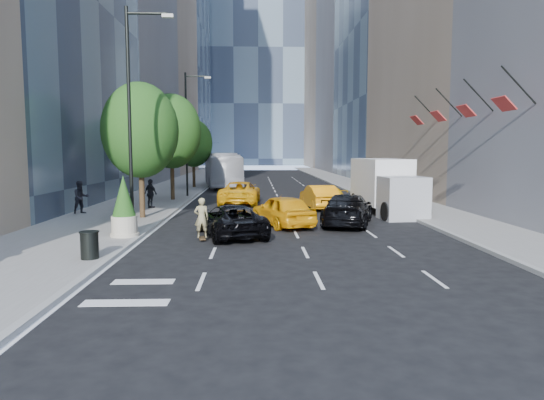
{
  "coord_description": "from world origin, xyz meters",
  "views": [
    {
      "loc": [
        -0.89,
        -18.1,
        3.85
      ],
      "look_at": [
        -0.12,
        4.06,
        1.6
      ],
      "focal_mm": 32.0,
      "sensor_mm": 36.0,
      "label": 1
    }
  ],
  "objects_px": {
    "box_truck": "(386,186)",
    "trash_can": "(90,246)",
    "skateboarder": "(202,221)",
    "black_sedan_lincoln": "(231,220)",
    "planter_shrub": "(124,207)",
    "city_bus": "(222,170)",
    "black_sedan_mercedes": "(348,210)"
  },
  "relations": [
    {
      "from": "skateboarder",
      "to": "black_sedan_lincoln",
      "type": "bearing_deg",
      "value": -150.01
    },
    {
      "from": "black_sedan_lincoln",
      "to": "trash_can",
      "type": "relative_size",
      "value": 5.67
    },
    {
      "from": "black_sedan_lincoln",
      "to": "city_bus",
      "type": "relative_size",
      "value": 0.4
    },
    {
      "from": "black_sedan_mercedes",
      "to": "planter_shrub",
      "type": "relative_size",
      "value": 2.12
    },
    {
      "from": "city_bus",
      "to": "black_sedan_mercedes",
      "type": "bearing_deg",
      "value": -81.39
    },
    {
      "from": "city_bus",
      "to": "planter_shrub",
      "type": "xyz_separation_m",
      "value": [
        -2.22,
        -30.78,
        -0.4
      ]
    },
    {
      "from": "skateboarder",
      "to": "black_sedan_lincoln",
      "type": "relative_size",
      "value": 0.34
    },
    {
      "from": "skateboarder",
      "to": "black_sedan_lincoln",
      "type": "height_order",
      "value": "skateboarder"
    },
    {
      "from": "skateboarder",
      "to": "planter_shrub",
      "type": "bearing_deg",
      "value": -17.61
    },
    {
      "from": "black_sedan_lincoln",
      "to": "city_bus",
      "type": "bearing_deg",
      "value": -102.21
    },
    {
      "from": "black_sedan_mercedes",
      "to": "trash_can",
      "type": "bearing_deg",
      "value": 54.74
    },
    {
      "from": "city_bus",
      "to": "planter_shrub",
      "type": "distance_m",
      "value": 30.86
    },
    {
      "from": "black_sedan_mercedes",
      "to": "box_truck",
      "type": "distance_m",
      "value": 5.72
    },
    {
      "from": "skateboarder",
      "to": "city_bus",
      "type": "relative_size",
      "value": 0.13
    },
    {
      "from": "box_truck",
      "to": "trash_can",
      "type": "bearing_deg",
      "value": -142.76
    },
    {
      "from": "city_bus",
      "to": "box_truck",
      "type": "height_order",
      "value": "city_bus"
    },
    {
      "from": "black_sedan_mercedes",
      "to": "trash_can",
      "type": "distance_m",
      "value": 13.32
    },
    {
      "from": "skateboarder",
      "to": "planter_shrub",
      "type": "relative_size",
      "value": 0.65
    },
    {
      "from": "black_sedan_mercedes",
      "to": "skateboarder",
      "type": "bearing_deg",
      "value": 46.75
    },
    {
      "from": "black_sedan_lincoln",
      "to": "black_sedan_mercedes",
      "type": "distance_m",
      "value": 6.65
    },
    {
      "from": "skateboarder",
      "to": "box_truck",
      "type": "distance_m",
      "value": 13.56
    },
    {
      "from": "box_truck",
      "to": "planter_shrub",
      "type": "relative_size",
      "value": 2.72
    },
    {
      "from": "black_sedan_lincoln",
      "to": "black_sedan_mercedes",
      "type": "xyz_separation_m",
      "value": [
        5.91,
        3.04,
        0.1
      ]
    },
    {
      "from": "skateboarder",
      "to": "box_truck",
      "type": "relative_size",
      "value": 0.24
    },
    {
      "from": "trash_can",
      "to": "planter_shrub",
      "type": "xyz_separation_m",
      "value": [
        0.0,
        4.48,
        0.81
      ]
    },
    {
      "from": "city_bus",
      "to": "planter_shrub",
      "type": "bearing_deg",
      "value": -102.54
    },
    {
      "from": "skateboarder",
      "to": "black_sedan_mercedes",
      "type": "height_order",
      "value": "skateboarder"
    },
    {
      "from": "black_sedan_lincoln",
      "to": "box_truck",
      "type": "distance_m",
      "value": 11.99
    },
    {
      "from": "black_sedan_lincoln",
      "to": "skateboarder",
      "type": "bearing_deg",
      "value": 24.33
    },
    {
      "from": "skateboarder",
      "to": "trash_can",
      "type": "bearing_deg",
      "value": 39.2
    },
    {
      "from": "trash_can",
      "to": "planter_shrub",
      "type": "distance_m",
      "value": 4.55
    },
    {
      "from": "black_sedan_mercedes",
      "to": "city_bus",
      "type": "distance_m",
      "value": 28.34
    }
  ]
}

